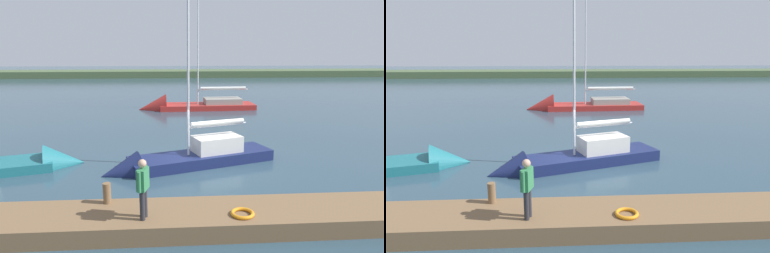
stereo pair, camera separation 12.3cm
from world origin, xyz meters
TOP-DOWN VIEW (x-y plane):
  - ground_plane at (0.00, 0.00)m, footprint 200.00×200.00m
  - far_shoreline at (0.00, -53.29)m, footprint 180.00×8.00m
  - dock_pier at (0.00, 5.63)m, footprint 22.24×1.93m
  - mooring_post_far at (3.34, 4.95)m, footprint 0.23×0.23m
  - life_ring_buoy at (-0.52, 6.01)m, footprint 0.66×0.66m
  - sailboat_near_dock at (0.01, -14.97)m, footprint 10.02×2.95m
  - sailboat_behind_pier at (0.87, 0.17)m, footprint 7.84×4.14m
  - sailboat_far_left at (8.31, 0.25)m, footprint 7.72×3.84m
  - person_on_dock at (2.19, 6.00)m, footprint 0.33×0.62m

SIDE VIEW (x-z plane):
  - ground_plane at x=0.00m, z-range 0.00..0.00m
  - far_shoreline at x=0.00m, z-range -1.20..1.20m
  - sailboat_near_dock at x=0.01m, z-range -5.43..5.67m
  - sailboat_far_left at x=8.31m, z-range -3.80..4.05m
  - sailboat_behind_pier at x=0.87m, z-range -4.71..5.00m
  - dock_pier at x=0.00m, z-range 0.00..0.53m
  - life_ring_buoy at x=-0.52m, z-range 0.53..0.63m
  - mooring_post_far at x=3.34m, z-range 0.53..1.15m
  - person_on_dock at x=2.19m, z-range 0.65..2.32m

